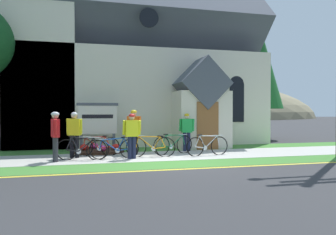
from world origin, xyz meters
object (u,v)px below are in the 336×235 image
at_px(bicycle_yellow, 173,144).
at_px(cyclist_in_blue_jersey, 132,133).
at_px(bicycle_black, 115,148).
at_px(cyclist_in_orange_jersey, 55,133).
at_px(bicycle_silver, 81,149).
at_px(cyclist_in_yellow_jersey, 134,128).
at_px(cyclist_in_green_jersey, 187,129).
at_px(bicycle_green, 97,146).
at_px(church_sign, 98,120).
at_px(roadside_conifer, 256,60).
at_px(cyclist_in_white_jersey, 74,131).
at_px(bicycle_blue, 207,146).
at_px(bicycle_white, 151,146).

distance_m(bicycle_yellow, cyclist_in_blue_jersey, 2.04).
bearing_deg(bicycle_black, cyclist_in_orange_jersey, -170.32).
relative_size(bicycle_silver, cyclist_in_yellow_jersey, 1.00).
distance_m(cyclist_in_green_jersey, cyclist_in_orange_jersey, 5.43).
relative_size(bicycle_yellow, cyclist_in_orange_jersey, 1.04).
xyz_separation_m(bicycle_yellow, bicycle_green, (-2.92, 0.17, -0.01)).
relative_size(church_sign, roadside_conifer, 0.27).
height_order(bicycle_green, cyclist_in_white_jersey, cyclist_in_white_jersey).
distance_m(bicycle_blue, cyclist_in_blue_jersey, 2.97).
bearing_deg(bicycle_green, cyclist_in_orange_jersey, -141.31).
height_order(bicycle_yellow, roadside_conifer, roadside_conifer).
xyz_separation_m(bicycle_black, bicycle_silver, (-1.16, -0.10, 0.02)).
distance_m(church_sign, cyclist_in_yellow_jersey, 2.02).
relative_size(bicycle_silver, cyclist_in_green_jersey, 1.09).
distance_m(bicycle_white, cyclist_in_yellow_jersey, 1.20).
bearing_deg(cyclist_in_yellow_jersey, bicycle_yellow, -11.71).
relative_size(cyclist_in_green_jersey, cyclist_in_orange_jersey, 0.96).
height_order(bicycle_white, cyclist_in_blue_jersey, cyclist_in_blue_jersey).
bearing_deg(bicycle_white, cyclist_in_white_jersey, 170.78).
bearing_deg(bicycle_black, bicycle_green, 127.05).
distance_m(bicycle_yellow, cyclist_in_orange_jersey, 4.46).
bearing_deg(bicycle_yellow, roadside_conifer, 39.42).
relative_size(church_sign, bicycle_green, 1.19).
height_order(bicycle_black, bicycle_silver, bicycle_silver).
bearing_deg(cyclist_in_orange_jersey, bicycle_yellow, 12.46).
xyz_separation_m(bicycle_black, bicycle_blue, (3.48, -0.10, 0.02)).
xyz_separation_m(bicycle_green, bicycle_white, (1.92, -0.73, 0.02)).
relative_size(bicycle_green, cyclist_in_white_jersey, 1.03).
bearing_deg(cyclist_in_white_jersey, cyclist_in_orange_jersey, -125.51).
bearing_deg(bicycle_silver, cyclist_in_blue_jersey, -5.71).
xyz_separation_m(bicycle_silver, roadside_conifer, (10.13, 6.18, 4.34)).
distance_m(bicycle_green, bicycle_white, 2.06).
xyz_separation_m(cyclist_in_green_jersey, cyclist_in_white_jersey, (-4.54, -0.92, 0.04)).
xyz_separation_m(cyclist_in_blue_jersey, cyclist_in_white_jersey, (-1.97, 0.76, 0.04)).
distance_m(bicycle_black, bicycle_green, 0.98).
xyz_separation_m(cyclist_in_blue_jersey, roadside_conifer, (8.40, 6.35, 3.80)).
distance_m(bicycle_yellow, cyclist_in_green_jersey, 1.26).
bearing_deg(cyclist_in_blue_jersey, bicycle_green, 137.78).
bearing_deg(cyclist_in_green_jersey, bicycle_blue, -77.42).
relative_size(bicycle_black, cyclist_in_yellow_jersey, 1.01).
xyz_separation_m(bicycle_silver, cyclist_in_yellow_jersey, (1.98, 1.03, 0.65)).
bearing_deg(cyclist_in_yellow_jersey, bicycle_silver, -152.58).
height_order(church_sign, bicycle_white, church_sign).
bearing_deg(cyclist_in_yellow_jersey, cyclist_in_orange_jersey, -155.78).
relative_size(cyclist_in_white_jersey, cyclist_in_orange_jersey, 0.99).
xyz_separation_m(cyclist_in_blue_jersey, cyclist_in_orange_jersey, (-2.56, -0.07, 0.05)).
distance_m(bicycle_black, bicycle_silver, 1.16).
distance_m(cyclist_in_white_jersey, roadside_conifer, 12.36).
bearing_deg(cyclist_in_green_jersey, cyclist_in_blue_jersey, -146.82).
xyz_separation_m(bicycle_white, cyclist_in_blue_jersey, (-0.76, -0.32, 0.54)).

